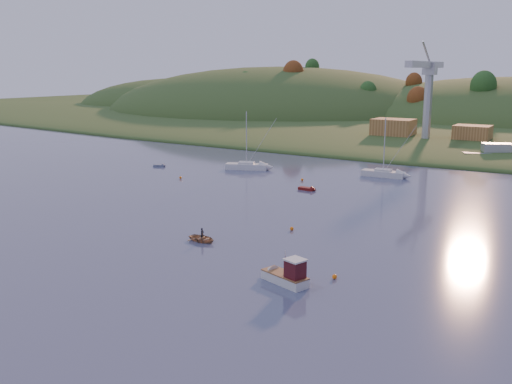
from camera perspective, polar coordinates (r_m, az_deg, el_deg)
The scene contains 23 objects.
ground at distance 58.71m, azimuth -20.83°, elevation -9.33°, with size 500.00×500.00×0.00m, color #3D4364.
far_shore at distance 266.62m, azimuth 22.72°, elevation 6.78°, with size 620.00×220.00×1.50m, color #24441B.
shore_slope at distance 203.09m, azimuth 19.52°, elevation 5.62°, with size 640.00×150.00×7.00m, color #24441B.
hill_left_far at distance 321.45m, azimuth -7.41°, elevation 8.38°, with size 120.00×100.00×32.00m, color #24441B.
hill_left at distance 269.06m, azimuth 2.18°, elevation 7.75°, with size 170.00×140.00×44.00m, color #24441B.
hill_center at distance 245.38m, azimuth 24.21°, elevation 6.27°, with size 140.00×120.00×36.00m, color #24441B.
hillside_trees at distance 222.55m, azimuth 20.70°, elevation 6.05°, with size 280.00×50.00×32.00m, color #244F1C, non-canonical shape.
wharf at distance 160.25m, azimuth 17.79°, elevation 4.59°, with size 42.00×16.00×2.40m, color slate.
shed_west at distance 164.50m, azimuth 13.56°, elevation 6.28°, with size 11.00×8.00×4.80m, color #8F5C2F.
shed_east at distance 160.05m, azimuth 20.82°, elevation 5.53°, with size 9.00×7.00×4.00m, color #8F5C2F.
dock_crane at distance 156.39m, azimuth 16.75°, elevation 10.37°, with size 3.20×28.00×20.30m.
fishing_boat at distance 57.15m, azimuth 2.64°, elevation -8.19°, with size 6.27×3.55×3.82m.
sailboat_near at distance 120.45m, azimuth -0.95°, elevation 2.64°, with size 9.12×5.64×12.16m.
sailboat_far at distance 114.94m, azimuth 12.60°, elevation 1.87°, with size 8.48×2.94×11.60m.
canoe at distance 70.52m, azimuth -5.39°, elevation -4.64°, with size 2.67×3.74×0.78m, color #A37E5A.
paddler at distance 70.42m, azimuth -5.40°, elevation -4.38°, with size 0.53×0.35×1.46m, color black.
red_tender at distance 99.85m, azimuth 5.41°, elevation 0.28°, with size 3.44×1.28×1.16m.
grey_dinghy at distance 125.63m, azimuth -9.43°, elevation 2.61°, with size 2.98×1.90×1.05m.
work_vessel at distance 143.14m, azimuth 22.98°, elevation 3.47°, with size 16.67×11.72×4.05m.
buoy_0 at distance 58.62m, azimuth 7.86°, elevation -8.39°, with size 0.50×0.50×0.50m, color orange.
buoy_1 at distance 75.08m, azimuth 3.59°, elevation -3.67°, with size 0.50×0.50×0.50m, color orange.
buoy_2 at distance 111.02m, azimuth -7.56°, elevation 1.44°, with size 0.50×0.50×0.50m, color orange.
buoy_3 at distance 108.37m, azimuth 4.64°, elevation 1.24°, with size 0.50×0.50×0.50m, color orange.
Camera 1 is at (44.63, -32.04, 20.72)m, focal length 40.00 mm.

